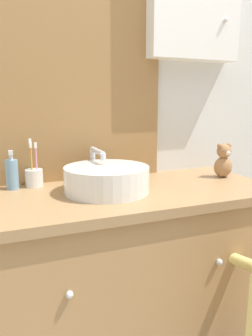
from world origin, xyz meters
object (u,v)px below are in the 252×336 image
at_px(sink_basin, 107,178).
at_px(toothbrush_holder, 34,176).
at_px(soap_dispenser, 12,174).
at_px(teddy_bear, 223,161).

relative_size(sink_basin, toothbrush_holder, 1.94).
relative_size(toothbrush_holder, soap_dispenser, 1.25).
distance_m(toothbrush_holder, soap_dispenser, 0.09).
relative_size(sink_basin, teddy_bear, 2.38).
xyz_separation_m(soap_dispenser, teddy_bear, (0.91, -0.14, 0.01)).
height_order(sink_basin, soap_dispenser, soap_dispenser).
xyz_separation_m(toothbrush_holder, teddy_bear, (0.83, -0.15, 0.03)).
height_order(toothbrush_holder, soap_dispenser, toothbrush_holder).
xyz_separation_m(toothbrush_holder, soap_dispenser, (-0.08, -0.01, 0.02)).
bearing_deg(toothbrush_holder, soap_dispenser, -172.22).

